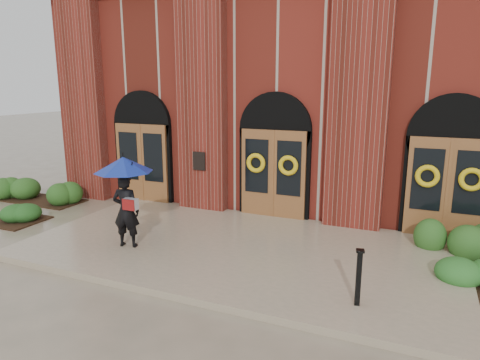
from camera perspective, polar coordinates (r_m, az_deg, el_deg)
The scene contains 8 objects.
ground at distance 10.20m, azimuth -0.74°, elevation -9.82°, with size 90.00×90.00×0.00m, color gray.
landing at distance 10.30m, azimuth -0.39°, elevation -9.14°, with size 10.00×5.30×0.15m, color tan.
church_building at distance 17.81m, azimuth 11.02°, elevation 11.19°, with size 16.20×12.53×7.00m.
man_with_umbrella at distance 10.16m, azimuth -15.13°, elevation -0.59°, with size 1.62×1.62×2.14m.
metal_post at distance 7.78m, azimuth 15.53°, elevation -12.26°, with size 0.16×0.16×1.02m.
hedge_wall_left at distance 16.06m, azimuth -25.15°, elevation -1.29°, with size 2.75×1.10×0.71m, color #26511B.
hedge_wall_right at distance 11.44m, azimuth 29.05°, elevation -6.84°, with size 3.05×1.22×0.78m, color #2A561E.
hedge_front_left at distance 14.03m, azimuth -27.77°, elevation -3.93°, with size 1.38×1.18×0.49m, color #1F4F1B.
Camera 1 is at (3.84, -8.60, 3.91)m, focal length 32.00 mm.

